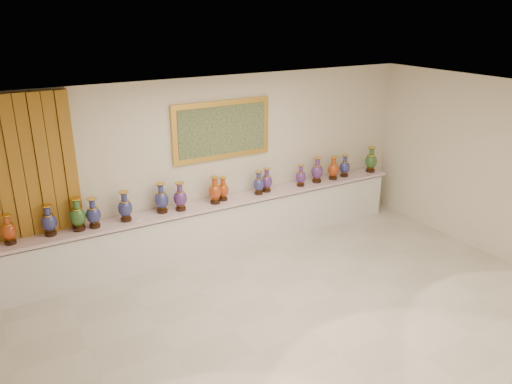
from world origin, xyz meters
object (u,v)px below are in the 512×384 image
Objects in this scene: counter at (219,226)px; vase_2 at (78,216)px; vase_1 at (49,222)px; vase_0 at (9,231)px.

vase_2 is (-2.33, -0.02, 0.69)m from counter.
counter is at bearing -0.06° from vase_1.
vase_2 is at bearing -3.53° from vase_1.
vase_2 is at bearing -179.46° from counter.
vase_0 is at bearing -178.08° from vase_1.
vase_0 is 0.94× the size of vase_1.
counter is 2.43m from vase_2.
counter is at bearing 0.27° from vase_0.
vase_2 is (0.94, -0.01, 0.03)m from vase_0.
vase_2 is at bearing -0.40° from vase_0.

